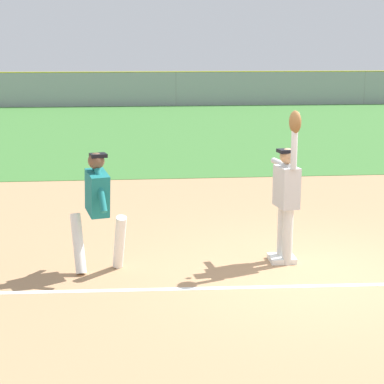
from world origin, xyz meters
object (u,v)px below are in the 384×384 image
runner (98,204)px  parked_car_white (315,89)px  fielder (287,189)px  parked_car_green (120,90)px  first_base (282,258)px  baseball (297,114)px  parked_car_red (225,90)px  parked_car_blue (21,91)px

runner → parked_car_white: runner is taller
fielder → parked_car_white: (9.01, 29.67, -0.45)m
runner → parked_car_green: (-0.17, 29.29, -0.32)m
fielder → first_base: bearing=-72.3°
baseball → parked_car_red: (3.18, 28.76, -1.52)m
fielder → parked_car_white: size_ratio=0.50×
baseball → first_base: bearing=-168.9°
parked_car_green → parked_car_red: (6.21, -0.32, 0.00)m
baseball → parked_car_blue: size_ratio=0.02×
baseball → parked_car_blue: baseball is taller
parked_car_green → parked_car_red: 6.22m
parked_car_red → first_base: bearing=-92.4°
parked_car_red → parked_car_blue: bearing=-176.1°
fielder → parked_car_blue: size_ratio=0.51×
first_base → parked_car_green: size_ratio=0.08×
runner → parked_car_blue: (-5.86, 29.03, -0.32)m
fielder → runner: fielder is taller
parked_car_blue → parked_car_white: bearing=0.9°
fielder → parked_car_blue: (-8.58, 28.90, -0.45)m
runner → parked_car_blue: 29.61m
parked_car_red → parked_car_green: bearing=-178.8°
first_base → parked_car_blue: (-8.56, 28.85, 0.63)m
runner → parked_car_white: (11.74, 29.80, -0.32)m
baseball → parked_car_blue: (-8.72, 28.81, -1.52)m
fielder → parked_car_blue: 30.15m
fielder → runner: (-2.73, -0.12, -0.12)m
parked_car_red → runner: bearing=-97.6°
first_base → runner: bearing=-176.2°
fielder → parked_car_green: bearing=-93.5°
runner → parked_car_white: bearing=52.7°
runner → parked_car_red: (6.04, 28.97, -0.32)m
first_base → parked_car_green: 29.26m
first_base → parked_car_blue: bearing=106.5°
first_base → baseball: size_ratio=5.14×
runner → parked_car_green: size_ratio=0.38×
runner → parked_car_blue: bearing=85.6°
runner → parked_car_red: 29.59m
fielder → parked_car_red: size_ratio=0.50×
runner → parked_car_green: bearing=74.5°
baseball → parked_car_white: 30.92m
fielder → parked_car_blue: bearing=-82.6°
parked_car_blue → parked_car_red: bearing=-1.8°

